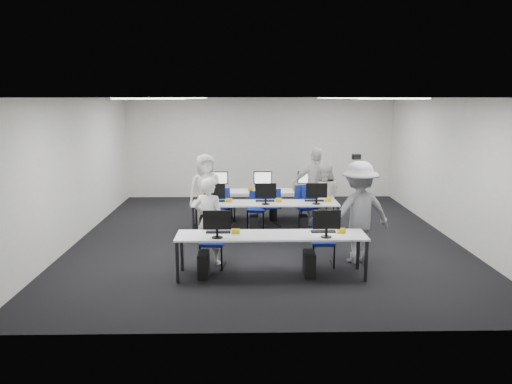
{
  "coord_description": "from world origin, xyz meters",
  "views": [
    {
      "loc": [
        -0.43,
        -10.51,
        3.0
      ],
      "look_at": [
        -0.21,
        0.02,
        1.0
      ],
      "focal_mm": 35.0,
      "sensor_mm": 36.0,
      "label": 1
    }
  ],
  "objects_px": {
    "chair_1": "(323,251)",
    "student_1": "(324,196)",
    "chair_5": "(223,213)",
    "photographer": "(359,213)",
    "chair_3": "(257,217)",
    "student_3": "(315,186)",
    "chair_7": "(310,212)",
    "chair_0": "(213,252)",
    "student_2": "(206,191)",
    "desk_front": "(271,237)",
    "chair_4": "(307,215)",
    "desk_mid": "(265,205)",
    "chair_2": "(213,217)",
    "chair_6": "(269,214)",
    "student_0": "(209,221)"
  },
  "relations": [
    {
      "from": "chair_1",
      "to": "chair_7",
      "type": "bearing_deg",
      "value": 90.26
    },
    {
      "from": "chair_0",
      "to": "chair_5",
      "type": "height_order",
      "value": "chair_5"
    },
    {
      "from": "desk_mid",
      "to": "chair_2",
      "type": "distance_m",
      "value": 1.34
    },
    {
      "from": "chair_2",
      "to": "student_0",
      "type": "distance_m",
      "value": 2.46
    },
    {
      "from": "desk_front",
      "to": "chair_5",
      "type": "bearing_deg",
      "value": 105.67
    },
    {
      "from": "chair_4",
      "to": "chair_6",
      "type": "height_order",
      "value": "chair_4"
    },
    {
      "from": "chair_4",
      "to": "student_1",
      "type": "height_order",
      "value": "student_1"
    },
    {
      "from": "chair_2",
      "to": "student_3",
      "type": "relative_size",
      "value": 0.51
    },
    {
      "from": "desk_mid",
      "to": "chair_7",
      "type": "bearing_deg",
      "value": 37.89
    },
    {
      "from": "photographer",
      "to": "student_2",
      "type": "bearing_deg",
      "value": -54.52
    },
    {
      "from": "chair_0",
      "to": "chair_4",
      "type": "bearing_deg",
      "value": 57.81
    },
    {
      "from": "chair_4",
      "to": "chair_7",
      "type": "relative_size",
      "value": 1.03
    },
    {
      "from": "chair_3",
      "to": "student_3",
      "type": "height_order",
      "value": "student_3"
    },
    {
      "from": "chair_7",
      "to": "student_2",
      "type": "distance_m",
      "value": 2.52
    },
    {
      "from": "chair_4",
      "to": "student_0",
      "type": "bearing_deg",
      "value": -143.65
    },
    {
      "from": "chair_2",
      "to": "student_0",
      "type": "height_order",
      "value": "student_0"
    },
    {
      "from": "chair_1",
      "to": "student_3",
      "type": "xyz_separation_m",
      "value": [
        0.26,
        2.97,
        0.66
      ]
    },
    {
      "from": "student_0",
      "to": "desk_front",
      "type": "bearing_deg",
      "value": 169.33
    },
    {
      "from": "desk_front",
      "to": "chair_2",
      "type": "xyz_separation_m",
      "value": [
        -1.18,
        3.1,
        -0.38
      ]
    },
    {
      "from": "student_2",
      "to": "photographer",
      "type": "height_order",
      "value": "photographer"
    },
    {
      "from": "student_3",
      "to": "photographer",
      "type": "bearing_deg",
      "value": -80.87
    },
    {
      "from": "chair_1",
      "to": "student_1",
      "type": "height_order",
      "value": "student_1"
    },
    {
      "from": "chair_3",
      "to": "student_3",
      "type": "bearing_deg",
      "value": 20.45
    },
    {
      "from": "chair_6",
      "to": "student_1",
      "type": "distance_m",
      "value": 1.38
    },
    {
      "from": "chair_1",
      "to": "chair_0",
      "type": "bearing_deg",
      "value": -175.93
    },
    {
      "from": "desk_front",
      "to": "student_3",
      "type": "height_order",
      "value": "student_3"
    },
    {
      "from": "student_1",
      "to": "chair_1",
      "type": "bearing_deg",
      "value": 88.66
    },
    {
      "from": "chair_5",
      "to": "photographer",
      "type": "bearing_deg",
      "value": -32.28
    },
    {
      "from": "chair_6",
      "to": "chair_7",
      "type": "xyz_separation_m",
      "value": [
        0.97,
        0.04,
        0.02
      ]
    },
    {
      "from": "chair_2",
      "to": "student_0",
      "type": "xyz_separation_m",
      "value": [
        0.09,
        -2.41,
        0.5
      ]
    },
    {
      "from": "desk_mid",
      "to": "student_3",
      "type": "xyz_separation_m",
      "value": [
        1.22,
        0.92,
        0.24
      ]
    },
    {
      "from": "chair_3",
      "to": "chair_5",
      "type": "height_order",
      "value": "chair_5"
    },
    {
      "from": "chair_2",
      "to": "student_2",
      "type": "bearing_deg",
      "value": 125.01
    },
    {
      "from": "chair_0",
      "to": "chair_7",
      "type": "height_order",
      "value": "chair_7"
    },
    {
      "from": "student_0",
      "to": "chair_1",
      "type": "bearing_deg",
      "value": -162.17
    },
    {
      "from": "desk_front",
      "to": "chair_4",
      "type": "xyz_separation_m",
      "value": [
        0.99,
        3.14,
        -0.37
      ]
    },
    {
      "from": "chair_7",
      "to": "student_0",
      "type": "height_order",
      "value": "student_0"
    },
    {
      "from": "student_3",
      "to": "photographer",
      "type": "height_order",
      "value": "photographer"
    },
    {
      "from": "chair_1",
      "to": "student_3",
      "type": "distance_m",
      "value": 3.05
    },
    {
      "from": "chair_7",
      "to": "student_3",
      "type": "xyz_separation_m",
      "value": [
        0.12,
        0.07,
        0.62
      ]
    },
    {
      "from": "desk_front",
      "to": "chair_1",
      "type": "height_order",
      "value": "chair_1"
    },
    {
      "from": "chair_1",
      "to": "student_1",
      "type": "distance_m",
      "value": 2.59
    },
    {
      "from": "desk_mid",
      "to": "photographer",
      "type": "bearing_deg",
      "value": -49.37
    },
    {
      "from": "chair_4",
      "to": "photographer",
      "type": "relative_size",
      "value": 0.53
    },
    {
      "from": "chair_0",
      "to": "student_2",
      "type": "distance_m",
      "value": 2.89
    },
    {
      "from": "chair_7",
      "to": "student_3",
      "type": "relative_size",
      "value": 0.52
    },
    {
      "from": "chair_2",
      "to": "chair_4",
      "type": "relative_size",
      "value": 0.96
    },
    {
      "from": "chair_3",
      "to": "photographer",
      "type": "relative_size",
      "value": 0.44
    },
    {
      "from": "chair_3",
      "to": "student_3",
      "type": "relative_size",
      "value": 0.45
    },
    {
      "from": "chair_5",
      "to": "chair_6",
      "type": "bearing_deg",
      "value": 13.31
    }
  ]
}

